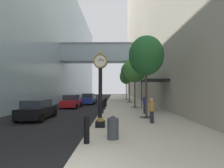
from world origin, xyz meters
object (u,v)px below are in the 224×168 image
object	(u,v)px
trash_bin	(113,127)
bollard_fifth	(104,104)
street_tree_far	(126,77)
pedestrian_walking	(145,103)
bollard_fourth	(102,107)
street_tree_near	(146,56)
bollard_sixth	(106,102)
street_clock	(100,86)
pedestrian_by_clock	(152,110)
car_grey_near	(90,98)
car_black_far	(38,110)
bollard_nearest	(87,128)
bollard_third	(100,110)
car_blue_trailing	(89,99)
car_red_mid	(71,101)
street_tree_mid_far	(129,72)
street_tree_mid_near	(135,70)

from	to	relation	value
trash_bin	bollard_fifth	bearing A→B (deg)	95.39
street_tree_far	pedestrian_walking	size ratio (longest dim) A/B	3.80
bollard_fourth	trash_bin	world-z (taller)	bollard_fourth
bollard_fourth	street_tree_near	size ratio (longest dim) A/B	0.18
bollard_sixth	bollard_fifth	bearing A→B (deg)	-90.00
street_clock	pedestrian_by_clock	distance (m)	3.87
street_tree_far	pedestrian_walking	distance (m)	22.41
bollard_sixth	trash_bin	bearing A→B (deg)	-85.73
car_grey_near	car_black_far	distance (m)	19.38
street_clock	car_black_far	distance (m)	6.54
street_tree_far	trash_bin	size ratio (longest dim) A/B	6.39
trash_bin	car_grey_near	xyz separation A→B (m)	(-4.70, 25.23, 0.09)
bollard_nearest	street_tree_near	xyz separation A→B (m)	(3.69, 6.69, 4.31)
bollard_third	bollard_fifth	size ratio (longest dim) A/B	1.00
street_tree_far	bollard_sixth	bearing A→B (deg)	-103.20
street_tree_far	pedestrian_by_clock	world-z (taller)	street_tree_far
car_black_far	street_clock	bearing A→B (deg)	-32.78
car_grey_near	pedestrian_walking	bearing A→B (deg)	-66.14
bollard_third	car_blue_trailing	size ratio (longest dim) A/B	0.27
street_tree_near	car_red_mid	distance (m)	12.40
street_clock	car_grey_near	bearing A→B (deg)	99.79
street_tree_mid_far	street_clock	bearing A→B (deg)	-99.78
street_tree_near	car_red_mid	bearing A→B (deg)	134.01
car_black_far	street_tree_near	bearing A→B (deg)	1.03
bollard_fourth	street_tree_mid_far	world-z (taller)	street_tree_mid_far
car_red_mid	street_tree_far	bearing A→B (deg)	62.86
bollard_fourth	pedestrian_by_clock	xyz separation A→B (m)	(3.62, -4.72, 0.26)
bollard_third	street_tree_mid_far	xyz separation A→B (m)	(3.69, 16.74, 4.68)
bollard_fourth	street_tree_mid_far	xyz separation A→B (m)	(3.69, 13.72, 4.68)
street_tree_far	car_red_mid	bearing A→B (deg)	-117.14
street_clock	trash_bin	size ratio (longest dim) A/B	4.27
bollard_fourth	bollard_fifth	world-z (taller)	same
bollard_third	street_tree_far	world-z (taller)	street_tree_far
bollard_sixth	car_black_far	size ratio (longest dim) A/B	0.28
street_clock	pedestrian_by_clock	xyz separation A→B (m)	(3.32, 1.21, -1.58)
street_clock	bollard_fourth	size ratio (longest dim) A/B	3.78
bollard_fifth	street_tree_mid_near	bearing A→B (deg)	35.61
street_clock	car_black_far	world-z (taller)	street_clock
trash_bin	bollard_sixth	bearing A→B (deg)	94.27
street_tree_mid_near	street_tree_far	bearing A→B (deg)	90.00
bollard_third	trash_bin	world-z (taller)	bollard_third
bollard_sixth	trash_bin	xyz separation A→B (m)	(1.08, -14.49, -0.08)
bollard_sixth	car_black_far	distance (m)	9.93
bollard_third	trash_bin	distance (m)	5.52
street_tree_far	pedestrian_walking	bearing A→B (deg)	-89.39
bollard_nearest	street_tree_mid_far	size ratio (longest dim) A/B	0.17
bollard_fifth	car_blue_trailing	size ratio (longest dim) A/B	0.27
street_tree_far	car_black_far	xyz separation A→B (m)	(-8.66, -24.31, -4.41)
pedestrian_by_clock	car_blue_trailing	distance (m)	17.45
bollard_fifth	street_clock	bearing A→B (deg)	-88.08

